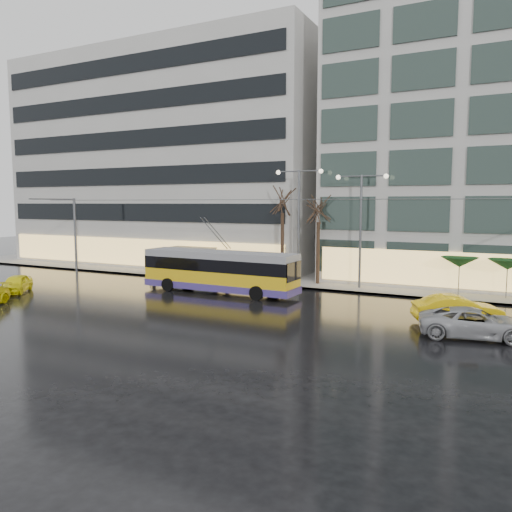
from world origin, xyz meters
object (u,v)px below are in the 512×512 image
Objects in this scene: trolleybus at (219,273)px; street_lamp_near at (299,210)px; taxi_a at (16,284)px; bus_shelter at (190,255)px.

street_lamp_near reaches higher than trolleybus.
bus_shelter is at bearing 26.72° from taxi_a.
bus_shelter is 11.14m from street_lamp_near.
street_lamp_near reaches higher than taxi_a.
bus_shelter is at bearing -179.37° from street_lamp_near.
trolleybus is 8.88m from bus_shelter.
trolleybus is 14.96m from taxi_a.
street_lamp_near is at bearing 1.51° from taxi_a.
trolleybus is 1.33× the size of street_lamp_near.
bus_shelter is (-6.61, 5.92, 0.46)m from trolleybus.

